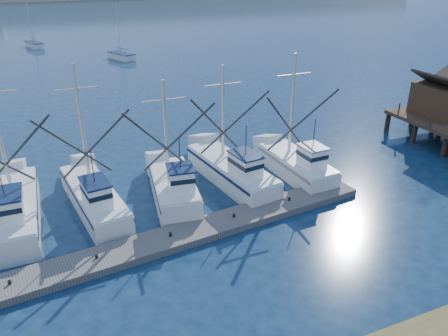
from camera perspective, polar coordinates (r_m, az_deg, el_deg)
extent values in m
plane|color=#0C1C36|center=(21.75, 9.70, -14.73)|extent=(500.00, 500.00, 0.00)
cube|color=#605A56|center=(23.53, -13.84, -11.03)|extent=(31.39, 5.53, 0.42)
cube|color=#4C331E|center=(41.74, 26.83, 7.93)|extent=(4.00, 4.00, 2.60)
cube|color=silver|center=(28.13, -25.74, -5.24)|extent=(2.77, 8.73, 1.51)
cube|color=white|center=(25.47, -26.43, -4.69)|extent=(1.56, 2.14, 1.50)
cube|color=silver|center=(27.96, -16.58, -3.98)|extent=(3.28, 8.62, 1.36)
cube|color=white|center=(25.39, -16.32, -3.37)|extent=(1.52, 2.20, 1.50)
cylinder|color=#B7B2A8|center=(27.54, -18.11, 5.36)|extent=(0.22, 0.22, 7.37)
cube|color=silver|center=(27.82, -6.57, -2.97)|extent=(3.35, 6.80, 1.53)
cube|color=white|center=(25.70, -5.65, -1.62)|extent=(1.63, 1.77, 1.50)
cylinder|color=#B7B2A8|center=(27.25, -7.65, 5.12)|extent=(0.22, 0.22, 6.07)
cube|color=silver|center=(30.04, 0.94, -0.64)|extent=(3.54, 8.81, 1.44)
cube|color=white|center=(27.61, 2.80, 0.27)|extent=(1.65, 2.26, 1.50)
cylinder|color=#B7B2A8|center=(29.82, -0.15, 7.28)|extent=(0.22, 0.22, 6.39)
cube|color=silver|center=(31.39, 9.45, 0.10)|extent=(2.68, 6.89, 1.36)
cube|color=white|center=(29.49, 11.40, 1.29)|extent=(1.45, 1.72, 1.50)
cylinder|color=#B7B2A8|center=(30.79, 8.87, 8.09)|extent=(0.22, 0.22, 7.09)
cube|color=silver|center=(72.67, -13.24, 14.02)|extent=(3.69, 5.45, 0.90)
cylinder|color=#B7B2A8|center=(72.33, -13.61, 17.20)|extent=(0.12, 0.12, 7.20)
cube|color=silver|center=(87.90, -23.55, 14.52)|extent=(3.07, 5.23, 0.90)
cylinder|color=#B7B2A8|center=(87.67, -24.02, 17.12)|extent=(0.12, 0.12, 7.20)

